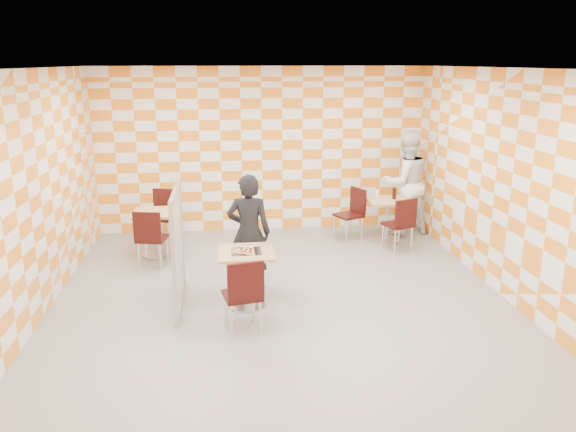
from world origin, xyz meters
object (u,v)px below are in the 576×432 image
object	(u,v)px
chair_second_side	(353,210)
sport_bottle	(377,193)
man_dark	(249,233)
partition	(178,248)
chair_main_front	(244,291)
main_table	(247,269)
man_white	(405,183)
empty_table	(156,226)
second_table	(387,213)
chair_empty_far	(163,211)
chair_second_front	(401,221)
chair_empty_near	(150,235)
soda_bottle	(394,193)

from	to	relation	value
chair_second_side	sport_bottle	distance (m)	0.51
man_dark	sport_bottle	size ratio (longest dim) A/B	8.18
partition	chair_main_front	bearing A→B (deg)	-49.03
main_table	man_white	size ratio (longest dim) A/B	0.39
empty_table	man_white	distance (m)	4.46
second_table	man_white	distance (m)	0.72
chair_empty_far	sport_bottle	world-z (taller)	sport_bottle
empty_table	chair_empty_far	world-z (taller)	chair_empty_far
chair_second_front	chair_empty_near	distance (m)	4.04
man_white	sport_bottle	size ratio (longest dim) A/B	9.51
chair_main_front	chair_empty_near	distance (m)	2.68
second_table	chair_empty_far	xyz separation A→B (m)	(-3.91, 0.43, 0.04)
chair_second_side	man_white	xyz separation A→B (m)	(1.01, 0.22, 0.41)
second_table	man_white	xyz separation A→B (m)	(0.42, 0.38, 0.44)
man_white	soda_bottle	distance (m)	0.48
empty_table	chair_second_front	size ratio (longest dim) A/B	0.81
man_dark	sport_bottle	xyz separation A→B (m)	(2.35, 2.03, 0.02)
empty_table	chair_empty_near	distance (m)	0.59
empty_table	chair_empty_far	bearing A→B (deg)	86.92
man_dark	chair_second_front	bearing A→B (deg)	-143.79
chair_second_side	chair_empty_near	distance (m)	3.57
chair_second_front	chair_empty_far	world-z (taller)	same
chair_main_front	soda_bottle	bearing A→B (deg)	50.08
second_table	chair_second_front	xyz separation A→B (m)	(0.05, -0.63, 0.04)
main_table	second_table	bearing A→B (deg)	43.82
chair_empty_near	chair_empty_far	size ratio (longest dim) A/B	1.00
chair_second_front	man_dark	size ratio (longest dim) A/B	0.57
main_table	partition	size ratio (longest dim) A/B	0.48
main_table	empty_table	bearing A→B (deg)	122.89
empty_table	man_white	world-z (taller)	man_white
chair_second_side	man_dark	bearing A→B (deg)	-133.24
man_dark	man_white	xyz separation A→B (m)	(2.94, 2.28, 0.13)
main_table	chair_empty_far	distance (m)	3.19
chair_second_front	man_white	size ratio (longest dim) A/B	0.49
second_table	chair_second_front	world-z (taller)	chair_second_front
chair_empty_far	man_white	world-z (taller)	man_white
chair_second_front	chair_empty_far	bearing A→B (deg)	165.11
partition	man_dark	xyz separation A→B (m)	(0.93, 0.45, 0.03)
man_dark	second_table	bearing A→B (deg)	-133.12
sport_bottle	main_table	bearing A→B (deg)	-132.90
chair_empty_near	man_white	world-z (taller)	man_white
main_table	partition	distance (m)	0.92
chair_main_front	main_table	bearing A→B (deg)	85.22
chair_second_front	man_white	world-z (taller)	man_white
partition	man_dark	world-z (taller)	man_dark
chair_second_side	partition	bearing A→B (deg)	-138.76
man_white	soda_bottle	world-z (taller)	man_white
empty_table	man_dark	bearing A→B (deg)	-47.22
second_table	man_dark	distance (m)	3.17
chair_main_front	second_table	bearing A→B (deg)	51.04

